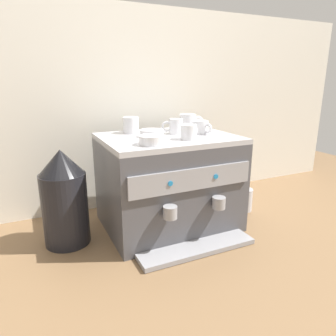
% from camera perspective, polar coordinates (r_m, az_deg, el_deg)
% --- Properties ---
extents(ground_plane, '(4.00, 4.00, 0.00)m').
position_cam_1_polar(ground_plane, '(1.55, 0.00, -10.12)').
color(ground_plane, brown).
extents(tiled_backsplash_wall, '(2.80, 0.03, 1.05)m').
position_cam_1_polar(tiled_backsplash_wall, '(1.73, -5.13, 10.69)').
color(tiled_backsplash_wall, silver).
rests_on(tiled_backsplash_wall, ground_plane).
extents(espresso_machine, '(0.59, 0.57, 0.44)m').
position_cam_1_polar(espresso_machine, '(1.46, 0.08, -2.58)').
color(espresso_machine, '#4C4C51').
rests_on(espresso_machine, ground_plane).
extents(ceramic_cup_0, '(0.10, 0.07, 0.06)m').
position_cam_1_polar(ceramic_cup_0, '(1.33, 3.88, 6.63)').
color(ceramic_cup_0, white).
rests_on(ceramic_cup_0, espresso_machine).
extents(ceramic_cup_1, '(0.07, 0.11, 0.08)m').
position_cam_1_polar(ceramic_cup_1, '(1.49, -6.86, 7.86)').
color(ceramic_cup_1, white).
rests_on(ceramic_cup_1, espresso_machine).
extents(ceramic_cup_2, '(0.10, 0.06, 0.07)m').
position_cam_1_polar(ceramic_cup_2, '(1.46, 1.30, 7.67)').
color(ceramic_cup_2, white).
rests_on(ceramic_cup_2, espresso_machine).
extents(ceramic_cup_3, '(0.08, 0.11, 0.06)m').
position_cam_1_polar(ceramic_cup_3, '(1.47, 6.01, 7.47)').
color(ceramic_cup_3, white).
rests_on(ceramic_cup_3, espresso_machine).
extents(ceramic_cup_4, '(0.13, 0.08, 0.08)m').
position_cam_1_polar(ceramic_cup_4, '(1.58, 3.80, 8.45)').
color(ceramic_cup_4, white).
rests_on(ceramic_cup_4, espresso_machine).
extents(ceramic_bowl_0, '(0.11, 0.11, 0.03)m').
position_cam_1_polar(ceramic_bowl_0, '(1.39, -2.96, 6.40)').
color(ceramic_bowl_0, white).
rests_on(ceramic_bowl_0, espresso_machine).
extents(ceramic_bowl_1, '(0.10, 0.10, 0.04)m').
position_cam_1_polar(ceramic_bowl_1, '(1.22, -3.02, 5.11)').
color(ceramic_bowl_1, white).
rests_on(ceramic_bowl_1, espresso_machine).
extents(coffee_grinder, '(0.19, 0.19, 0.41)m').
position_cam_1_polar(coffee_grinder, '(1.37, -18.54, -5.29)').
color(coffee_grinder, black).
rests_on(coffee_grinder, ground_plane).
extents(milk_pitcher, '(0.08, 0.08, 0.12)m').
position_cam_1_polar(milk_pitcher, '(1.72, 13.84, -5.66)').
color(milk_pitcher, '#B7B7BC').
rests_on(milk_pitcher, ground_plane).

